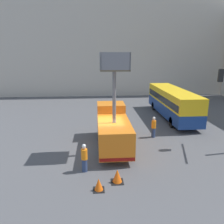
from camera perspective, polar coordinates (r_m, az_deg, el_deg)
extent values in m
plane|color=#4C4C4F|center=(16.38, -1.54, -9.71)|extent=(120.00, 120.00, 0.00)
cube|color=#BCB2A3|center=(41.19, -3.58, 20.70)|extent=(44.00, 10.00, 21.94)
cube|color=orange|center=(18.36, -0.30, -1.44)|extent=(2.24, 1.95, 2.44)
cube|color=orange|center=(15.39, 0.56, -5.99)|extent=(2.24, 4.56, 1.81)
cube|color=red|center=(13.67, 1.36, -12.29)|extent=(2.20, 0.10, 0.24)
cylinder|color=black|center=(18.69, -3.28, -4.96)|extent=(0.30, 0.96, 0.96)
cylinder|color=black|center=(18.82, 2.66, -4.81)|extent=(0.30, 0.96, 0.96)
cylinder|color=black|center=(15.67, -3.03, -9.01)|extent=(0.30, 0.96, 0.96)
cylinder|color=black|center=(15.82, 4.09, -8.78)|extent=(0.30, 0.96, 0.96)
cylinder|color=slate|center=(14.65, 0.59, 3.84)|extent=(0.24, 0.24, 3.54)
cube|color=brown|center=(14.41, 0.60, 10.96)|extent=(1.85, 1.84, 0.10)
cube|color=slate|center=(14.33, -3.02, 13.23)|extent=(0.08, 1.84, 1.05)
cube|color=slate|center=(14.48, 4.21, 13.23)|extent=(0.08, 1.84, 1.05)
cube|color=slate|center=(15.25, 0.32, 13.35)|extent=(1.85, 0.08, 1.05)
cube|color=slate|center=(13.50, 0.94, 13.14)|extent=(1.85, 0.08, 1.05)
cube|color=navy|center=(24.92, 15.32, 0.96)|extent=(2.50, 10.74, 1.21)
cube|color=yellow|center=(24.64, 15.54, 3.99)|extent=(2.50, 10.74, 1.48)
cube|color=black|center=(24.68, 15.50, 3.48)|extent=(2.52, 10.31, 0.65)
cylinder|color=black|center=(27.80, 10.86, 1.53)|extent=(0.30, 1.01, 1.01)
cylinder|color=black|center=(28.45, 15.14, 1.58)|extent=(0.30, 1.01, 1.01)
cylinder|color=black|center=(21.67, 15.37, -2.57)|extent=(0.30, 1.01, 1.01)
cylinder|color=black|center=(22.50, 20.65, -2.37)|extent=(0.30, 1.01, 1.01)
cube|color=black|center=(17.33, 26.55, 8.54)|extent=(0.40, 0.40, 0.90)
sphere|color=red|center=(17.31, 26.65, 9.36)|extent=(0.20, 0.20, 0.20)
cylinder|color=navy|center=(13.51, -7.16, -13.62)|extent=(0.32, 0.32, 0.80)
cylinder|color=orange|center=(13.19, -7.26, -10.88)|extent=(0.38, 0.38, 0.63)
sphere|color=tan|center=(13.01, -7.32, -9.19)|extent=(0.22, 0.22, 0.22)
sphere|color=white|center=(12.97, -7.34, -8.79)|extent=(0.23, 0.23, 0.23)
cylinder|color=navy|center=(18.81, 10.74, -5.30)|extent=(0.32, 0.32, 0.82)
cylinder|color=orange|center=(18.57, 10.85, -3.18)|extent=(0.38, 0.38, 0.65)
sphere|color=tan|center=(18.44, 10.92, -1.89)|extent=(0.22, 0.22, 0.22)
sphere|color=white|center=(18.42, 10.93, -1.60)|extent=(0.23, 0.23, 0.23)
cube|color=black|center=(12.03, -3.46, -19.62)|extent=(0.59, 0.59, 0.03)
cone|color=#F25B0F|center=(11.86, -3.49, -18.35)|extent=(0.47, 0.47, 0.67)
cube|color=black|center=(12.63, 1.38, -17.75)|extent=(0.67, 0.67, 0.03)
cone|color=#F25B0F|center=(12.43, 1.39, -16.31)|extent=(0.54, 0.54, 0.77)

